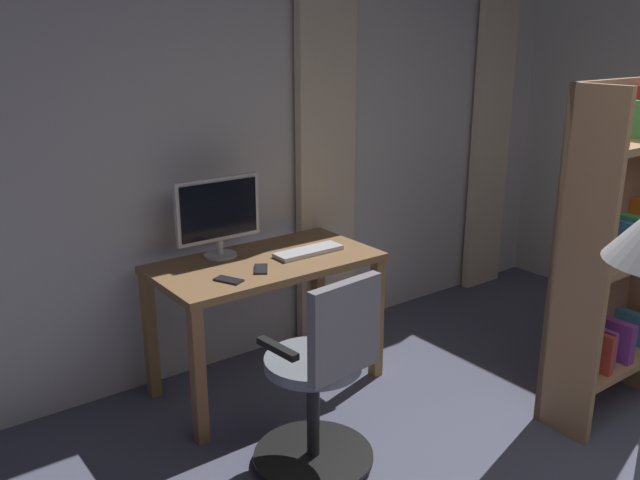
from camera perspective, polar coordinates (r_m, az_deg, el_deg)
back_room_partition at (r=4.12m, az=-3.68°, el=8.12°), size 4.85×0.10×2.56m
curtain_left_panel at (r=5.30m, az=14.16°, el=8.11°), size 0.37×0.06×2.27m
curtain_right_panel at (r=4.22m, az=0.50°, el=6.38°), size 0.42×0.06×2.27m
desk at (r=3.69m, az=-4.59°, el=-3.33°), size 1.21×0.64×0.75m
office_chair at (r=3.06m, az=0.16°, el=-11.81°), size 0.56×0.56×0.96m
computer_monitor at (r=3.67m, az=-8.57°, el=2.29°), size 0.49×0.18×0.44m
computer_keyboard at (r=3.74m, az=-0.97°, el=-0.96°), size 0.40×0.13×0.02m
cell_phone_by_monitor at (r=3.37m, az=-7.70°, el=-3.36°), size 0.12×0.16×0.01m
cell_phone_face_up at (r=3.50m, az=-5.00°, el=-2.45°), size 0.14×0.16×0.01m
bookshelf at (r=3.72m, az=23.54°, el=-0.86°), size 0.76×0.30×1.71m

